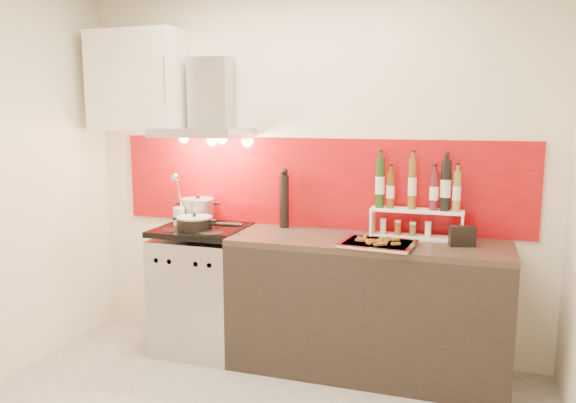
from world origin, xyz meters
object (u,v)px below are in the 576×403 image
(baking_tray, at_px, (378,243))
(pepper_mill, at_px, (284,199))
(stock_pot, at_px, (198,210))
(saute_pan, at_px, (195,223))
(range_stove, at_px, (203,290))
(counter, at_px, (367,306))

(baking_tray, bearing_deg, pepper_mill, 153.86)
(pepper_mill, bearing_deg, stock_pot, -175.68)
(stock_pot, distance_m, saute_pan, 0.28)
(stock_pot, bearing_deg, range_stove, -56.57)
(pepper_mill, distance_m, baking_tray, 0.84)
(range_stove, distance_m, pepper_mill, 0.89)
(range_stove, distance_m, counter, 1.20)
(saute_pan, relative_size, baking_tray, 1.01)
(range_stove, height_order, counter, range_stove)
(stock_pot, height_order, baking_tray, stock_pot)
(range_stove, bearing_deg, stock_pot, 123.43)
(counter, height_order, saute_pan, saute_pan)
(counter, bearing_deg, saute_pan, -175.62)
(range_stove, distance_m, baking_tray, 1.38)
(range_stove, relative_size, counter, 0.51)
(range_stove, height_order, pepper_mill, pepper_mill)
(pepper_mill, bearing_deg, baking_tray, -26.14)
(pepper_mill, bearing_deg, counter, -17.88)
(saute_pan, distance_m, baking_tray, 1.29)
(counter, bearing_deg, stock_pot, 173.07)
(counter, xyz_separation_m, saute_pan, (-1.20, -0.09, 0.51))
(saute_pan, relative_size, pepper_mill, 1.13)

